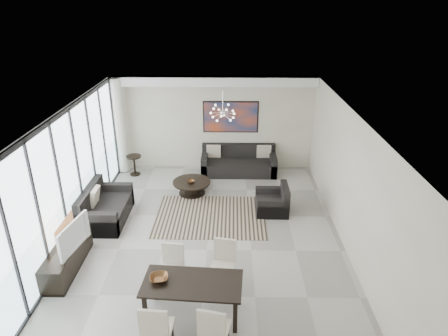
{
  "coord_description": "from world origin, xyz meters",
  "views": [
    {
      "loc": [
        0.49,
        -7.16,
        5.11
      ],
      "look_at": [
        0.35,
        1.56,
        1.25
      ],
      "focal_mm": 32.0,
      "sensor_mm": 36.0,
      "label": 1
    }
  ],
  "objects_px": {
    "tv_console": "(67,257)",
    "television": "(69,235)",
    "coffee_table": "(192,187)",
    "dining_table": "(192,287)",
    "sofa_main": "(239,164)"
  },
  "relations": [
    {
      "from": "sofa_main",
      "to": "television",
      "type": "xyz_separation_m",
      "value": [
        -3.36,
        -4.79,
        0.54
      ]
    },
    {
      "from": "coffee_table",
      "to": "television",
      "type": "distance_m",
      "value": 3.98
    },
    {
      "from": "sofa_main",
      "to": "television",
      "type": "relative_size",
      "value": 2.22
    },
    {
      "from": "dining_table",
      "to": "coffee_table",
      "type": "bearing_deg",
      "value": 95.44
    },
    {
      "from": "sofa_main",
      "to": "tv_console",
      "type": "bearing_deg",
      "value": -126.58
    },
    {
      "from": "dining_table",
      "to": "sofa_main",
      "type": "bearing_deg",
      "value": 81.56
    },
    {
      "from": "sofa_main",
      "to": "tv_console",
      "type": "distance_m",
      "value": 5.9
    },
    {
      "from": "tv_console",
      "to": "television",
      "type": "bearing_deg",
      "value": -16.93
    },
    {
      "from": "television",
      "to": "dining_table",
      "type": "bearing_deg",
      "value": -104.65
    },
    {
      "from": "tv_console",
      "to": "dining_table",
      "type": "relative_size",
      "value": 0.99
    },
    {
      "from": "sofa_main",
      "to": "television",
      "type": "bearing_deg",
      "value": -125.04
    },
    {
      "from": "coffee_table",
      "to": "dining_table",
      "type": "relative_size",
      "value": 0.61
    },
    {
      "from": "sofa_main",
      "to": "tv_console",
      "type": "height_order",
      "value": "sofa_main"
    },
    {
      "from": "tv_console",
      "to": "television",
      "type": "relative_size",
      "value": 1.66
    },
    {
      "from": "tv_console",
      "to": "television",
      "type": "xyz_separation_m",
      "value": [
        0.16,
        -0.05,
        0.56
      ]
    }
  ]
}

